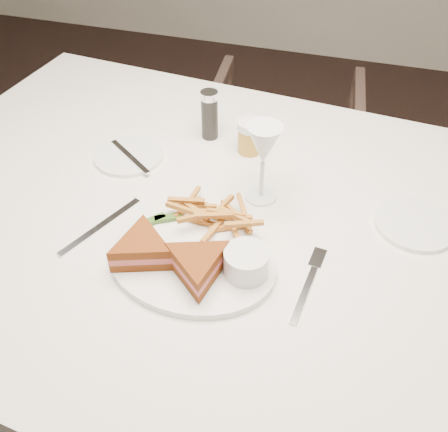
% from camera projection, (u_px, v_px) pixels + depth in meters
% --- Properties ---
extents(ground, '(5.00, 5.00, 0.00)m').
position_uv_depth(ground, '(109.00, 375.00, 1.58)').
color(ground, black).
rests_on(ground, ground).
extents(table, '(1.65, 1.18, 0.75)m').
position_uv_depth(table, '(230.00, 326.00, 1.27)').
color(table, silver).
rests_on(table, ground).
extents(chair_far, '(0.63, 0.60, 0.60)m').
position_uv_depth(chair_far, '(282.00, 144.00, 2.00)').
color(chair_far, '#44322A').
rests_on(chair_far, ground).
extents(table_setting, '(0.81, 0.61, 0.18)m').
position_uv_depth(table_setting, '(214.00, 217.00, 0.96)').
color(table_setting, white).
rests_on(table_setting, table).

